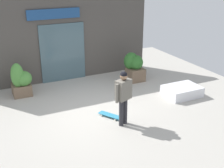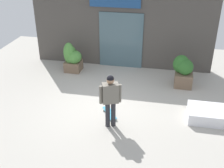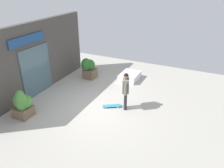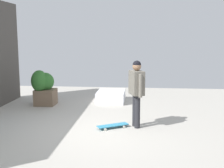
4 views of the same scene
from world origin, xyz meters
TOP-DOWN VIEW (x-y plane):
  - ground_plane at (0.00, 0.00)m, footprint 12.00×12.00m
  - building_facade at (-0.00, 3.28)m, footprint 7.22×0.31m
  - skateboarder at (0.44, -1.04)m, footprint 0.58×0.40m
  - skateboard at (0.29, -0.50)m, footprint 0.58×0.76m
  - planter_box_left at (-1.80, 2.30)m, footprint 0.69×0.70m
  - planter_box_right at (2.46, 1.92)m, footprint 0.72×0.70m
  - snow_ledge at (3.22, -0.16)m, footprint 1.22×0.90m

SIDE VIEW (x-z plane):
  - ground_plane at x=0.00m, z-range 0.00..0.00m
  - skateboard at x=0.29m, z-range 0.02..0.10m
  - snow_ledge at x=3.22m, z-range 0.00..0.35m
  - planter_box_left at x=-1.80m, z-range -0.04..1.17m
  - planter_box_right at x=2.46m, z-range 0.06..1.18m
  - skateboarder at x=0.44m, z-range 0.17..1.77m
  - building_facade at x=0.00m, z-range -0.01..3.23m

